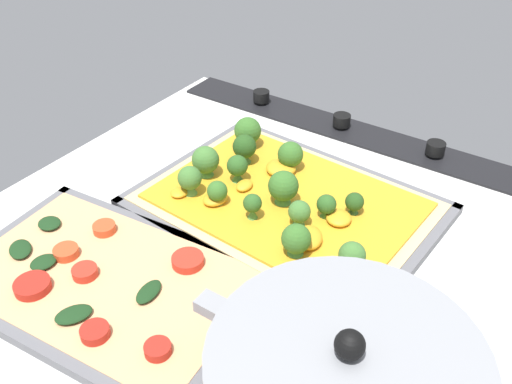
{
  "coord_description": "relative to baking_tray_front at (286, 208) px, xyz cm",
  "views": [
    {
      "loc": [
        -25.24,
        43.69,
        45.26
      ],
      "look_at": [
        5.01,
        -1.48,
        5.86
      ],
      "focal_mm": 39.55,
      "sensor_mm": 36.0,
      "label": 1
    }
  ],
  "objects": [
    {
      "name": "baking_tray_back",
      "position": [
        9.26,
        22.91,
        0.01
      ],
      "size": [
        35.24,
        24.22,
        1.3
      ],
      "color": "slate",
      "rests_on": "ground_plane"
    },
    {
      "name": "broccoli_pizza",
      "position": [
        1.07,
        0.16,
        1.72
      ],
      "size": [
        36.13,
        27.16,
        5.95
      ],
      "color": "#D3B77F",
      "rests_on": "baking_tray_front"
    },
    {
      "name": "baking_tray_front",
      "position": [
        0.0,
        0.0,
        0.0
      ],
      "size": [
        38.69,
        29.72,
        1.3
      ],
      "color": "slate",
      "rests_on": "ground_plane"
    },
    {
      "name": "ground_plane",
      "position": [
        -3.94,
        6.96,
        -1.86
      ],
      "size": [
        77.14,
        67.41,
        3.0
      ],
      "primitive_type": "cube",
      "color": "silver"
    },
    {
      "name": "stove_control_panel",
      "position": [
        -3.94,
        -23.25,
        0.19
      ],
      "size": [
        74.05,
        7.0,
        2.6
      ],
      "color": "black",
      "rests_on": "ground_plane"
    },
    {
      "name": "veggie_pizza_back",
      "position": [
        9.43,
        23.03,
        0.72
      ],
      "size": [
        32.65,
        21.63,
        1.9
      ],
      "color": "tan",
      "rests_on": "baking_tray_back"
    }
  ]
}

